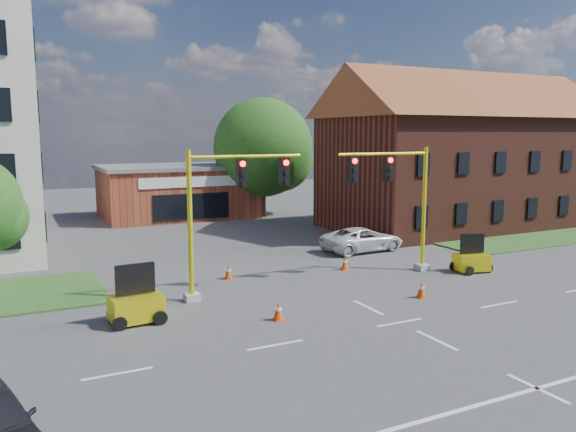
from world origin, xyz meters
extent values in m
plane|color=#424345|center=(0.00, 0.00, 0.00)|extent=(120.00, 120.00, 0.00)
cube|color=#2D541F|center=(18.00, 9.00, 0.04)|extent=(14.00, 4.00, 0.08)
cube|color=maroon|center=(0.00, 30.00, 2.00)|extent=(12.00, 8.00, 4.00)
cube|color=#5F5F62|center=(0.00, 30.00, 4.15)|extent=(12.40, 8.40, 0.30)
cube|color=silver|center=(0.00, 25.95, 3.20)|extent=(8.00, 0.10, 0.80)
cube|color=black|center=(0.00, 25.95, 1.30)|extent=(6.00, 0.10, 2.00)
cube|color=#552519|center=(18.00, 16.00, 4.00)|extent=(20.00, 10.00, 8.00)
cylinder|color=#351E13|center=(6.50, 27.00, 2.04)|extent=(0.44, 0.44, 4.08)
sphere|color=#1D4214|center=(6.50, 27.00, 5.75)|extent=(8.19, 8.19, 8.19)
sphere|color=#1D4214|center=(8.14, 27.30, 4.82)|extent=(5.73, 5.73, 5.73)
cube|color=#979791|center=(-6.00, 6.00, 0.15)|extent=(0.60, 0.60, 0.30)
cylinder|color=yellow|center=(-6.00, 6.00, 3.10)|extent=(0.20, 0.20, 6.20)
cylinder|color=yellow|center=(-3.50, 6.00, 5.90)|extent=(5.00, 0.14, 0.14)
cube|color=black|center=(-3.75, 6.00, 5.20)|extent=(0.40, 0.32, 1.20)
cube|color=black|center=(-1.75, 6.00, 5.20)|extent=(0.40, 0.32, 1.20)
sphere|color=#FF0C07|center=(-3.75, 5.82, 5.60)|extent=(0.24, 0.24, 0.24)
cube|color=#979791|center=(6.00, 6.00, 0.15)|extent=(0.60, 0.60, 0.30)
cylinder|color=yellow|center=(6.00, 6.00, 3.10)|extent=(0.20, 0.20, 6.20)
cylinder|color=yellow|center=(3.50, 6.00, 5.90)|extent=(5.00, 0.14, 0.14)
cube|color=black|center=(3.75, 6.00, 5.20)|extent=(0.40, 0.32, 1.20)
cube|color=black|center=(1.75, 6.00, 5.20)|extent=(0.40, 0.32, 1.20)
sphere|color=#FF0C07|center=(3.75, 5.82, 5.60)|extent=(0.24, 0.24, 0.24)
cube|color=yellow|center=(-8.59, 4.29, 0.56)|extent=(1.92, 1.36, 0.92)
cube|color=black|center=(-8.59, 4.29, 1.63)|extent=(1.43, 0.23, 1.12)
cube|color=yellow|center=(8.00, 4.65, 0.49)|extent=(1.83, 1.45, 0.81)
cube|color=black|center=(8.00, 4.65, 1.43)|extent=(1.24, 0.43, 0.98)
cube|color=#E7400C|center=(-3.86, 2.20, 0.02)|extent=(0.38, 0.38, 0.04)
cone|color=#E7400C|center=(-3.86, 2.20, 0.35)|extent=(0.40, 0.40, 0.70)
cylinder|color=silver|center=(-3.86, 2.20, 0.42)|extent=(0.27, 0.27, 0.09)
cube|color=#E7400C|center=(-3.42, 8.65, 0.02)|extent=(0.38, 0.38, 0.04)
cone|color=#E7400C|center=(-3.42, 8.65, 0.35)|extent=(0.40, 0.40, 0.70)
cylinder|color=silver|center=(-3.42, 8.65, 0.42)|extent=(0.27, 0.27, 0.09)
cube|color=#E7400C|center=(2.78, 2.15, 0.02)|extent=(0.38, 0.38, 0.04)
cone|color=#E7400C|center=(2.78, 2.15, 0.35)|extent=(0.40, 0.40, 0.70)
cylinder|color=silver|center=(2.78, 2.15, 0.42)|extent=(0.27, 0.27, 0.09)
cube|color=#E7400C|center=(2.52, 7.78, 0.02)|extent=(0.38, 0.38, 0.04)
cone|color=#E7400C|center=(2.52, 7.78, 0.35)|extent=(0.40, 0.40, 0.70)
cylinder|color=silver|center=(2.52, 7.78, 0.42)|extent=(0.27, 0.27, 0.09)
imported|color=silver|center=(5.94, 11.28, 0.70)|extent=(5.12, 2.54, 1.39)
camera|label=1|loc=(-12.38, -15.85, 6.79)|focal=35.00mm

